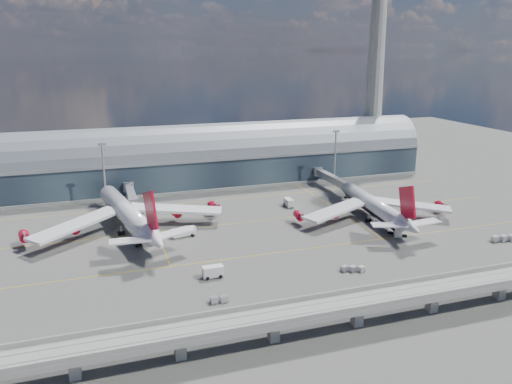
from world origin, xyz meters
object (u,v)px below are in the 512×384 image
object	(u,v)px
airliner_left	(128,214)
service_truck_4	(289,203)
service_truck_2	(184,232)
floodlight_mast_right	(335,157)
airliner_right	(374,206)
service_truck_0	(143,239)
cargo_train_1	(353,269)
service_truck_1	(213,272)
cargo_train_2	(503,239)
floodlight_mast_left	(104,173)
service_truck_5	(141,209)
service_truck_3	(398,231)
control_tower	(376,67)
cargo_train_0	(219,300)

from	to	relation	value
airliner_left	service_truck_4	xyz separation A→B (m)	(62.57, 9.74, -4.68)
service_truck_2	floodlight_mast_right	bearing A→B (deg)	-73.30
service_truck_2	airliner_right	bearing A→B (deg)	-105.99
service_truck_0	cargo_train_1	distance (m)	66.75
service_truck_1	cargo_train_2	size ratio (longest dim) A/B	0.66
floodlight_mast_left	floodlight_mast_right	xyz separation A→B (m)	(100.00, 0.00, 0.00)
airliner_left	cargo_train_2	world-z (taller)	airliner_left
floodlight_mast_left	service_truck_0	xyz separation A→B (m)	(9.47, -44.78, -12.08)
service_truck_1	service_truck_5	xyz separation A→B (m)	(-12.79, 64.32, -0.38)
airliner_left	airliner_right	xyz separation A→B (m)	(86.05, -15.09, -1.15)
airliner_right	service_truck_3	distance (m)	17.25
floodlight_mast_left	cargo_train_2	xyz separation A→B (m)	(120.93, -79.32, -12.65)
service_truck_0	service_truck_3	world-z (taller)	service_truck_3
service_truck_3	control_tower	bearing A→B (deg)	93.00
service_truck_2	service_truck_3	size ratio (longest dim) A/B	1.26
service_truck_3	service_truck_5	distance (m)	94.89
airliner_right	service_truck_4	world-z (taller)	airliner_right
service_truck_1	cargo_train_1	distance (m)	39.13
control_tower	floodlight_mast_right	distance (m)	58.76
service_truck_0	cargo_train_0	world-z (taller)	service_truck_0
cargo_train_0	cargo_train_2	bearing A→B (deg)	-90.98
floodlight_mast_right	service_truck_5	distance (m)	89.41
floodlight_mast_left	service_truck_4	distance (m)	73.30
floodlight_mast_left	service_truck_2	size ratio (longest dim) A/B	3.06
control_tower	cargo_train_2	size ratio (longest dim) A/B	11.96
service_truck_0	service_truck_1	bearing A→B (deg)	-101.81
cargo_train_2	service_truck_2	bearing A→B (deg)	60.12
airliner_left	service_truck_0	distance (m)	14.14
airliner_left	cargo_train_2	xyz separation A→B (m)	(114.66, -47.47, -5.28)
service_truck_1	service_truck_4	world-z (taller)	service_truck_1
service_truck_0	service_truck_2	bearing A→B (deg)	-27.56
control_tower	floodlight_mast_left	size ratio (longest dim) A/B	4.01
service_truck_2	cargo_train_0	distance (m)	47.94
service_truck_1	cargo_train_1	bearing A→B (deg)	-103.35
airliner_left	service_truck_3	size ratio (longest dim) A/B	10.78
floodlight_mast_left	service_truck_3	world-z (taller)	floodlight_mast_left
service_truck_3	airliner_left	bearing A→B (deg)	-172.13
floodlight_mast_left	airliner_right	bearing A→B (deg)	-26.95
floodlight_mast_left	airliner_right	world-z (taller)	floodlight_mast_left
floodlight_mast_right	service_truck_2	size ratio (longest dim) A/B	3.06
control_tower	cargo_train_0	size ratio (longest dim) A/B	21.59
service_truck_3	floodlight_mast_right	bearing A→B (deg)	110.71
service_truck_3	service_truck_5	world-z (taller)	service_truck_3
service_truck_5	cargo_train_2	size ratio (longest dim) A/B	0.60
cargo_train_0	cargo_train_2	distance (m)	98.48
floodlight_mast_right	service_truck_0	distance (m)	101.72
service_truck_5	cargo_train_0	size ratio (longest dim) A/B	1.09
airliner_right	cargo_train_1	xyz separation A→B (m)	(-29.20, -37.55, -4.30)
service_truck_5	floodlight_mast_right	bearing A→B (deg)	-34.21
airliner_right	floodlight_mast_right	bearing A→B (deg)	86.64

